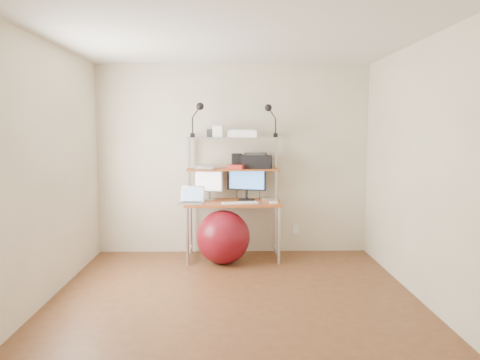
# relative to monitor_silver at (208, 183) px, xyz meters

# --- Properties ---
(room) EXTENTS (3.60, 3.60, 3.60)m
(room) POSITION_rel_monitor_silver_xyz_m (0.32, -1.57, 0.29)
(room) COLOR brown
(room) RESTS_ON ground
(computer_desk) EXTENTS (1.20, 0.60, 1.57)m
(computer_desk) POSITION_rel_monitor_silver_xyz_m (0.32, -0.07, -0.00)
(computer_desk) COLOR #B84C23
(computer_desk) RESTS_ON ground
(desktop) EXTENTS (1.20, 0.60, 0.00)m
(desktop) POSITION_rel_monitor_silver_xyz_m (0.32, -0.13, -0.22)
(desktop) COLOR #B84C23
(desktop) RESTS_ON computer_desk
(mid_shelf) EXTENTS (1.18, 0.34, 0.00)m
(mid_shelf) POSITION_rel_monitor_silver_xyz_m (0.32, -0.00, 0.19)
(mid_shelf) COLOR #B84C23
(mid_shelf) RESTS_ON computer_desk
(top_shelf) EXTENTS (1.18, 0.34, 0.00)m
(top_shelf) POSITION_rel_monitor_silver_xyz_m (0.32, -0.00, 0.59)
(top_shelf) COLOR silver
(top_shelf) RESTS_ON computer_desk
(floor) EXTENTS (3.60, 3.60, 0.00)m
(floor) POSITION_rel_monitor_silver_xyz_m (0.32, -1.57, -0.96)
(floor) COLOR brown
(floor) RESTS_ON ground
(wall_outlet) EXTENTS (0.08, 0.01, 0.12)m
(wall_outlet) POSITION_rel_monitor_silver_xyz_m (1.17, 0.21, -0.66)
(wall_outlet) COLOR white
(wall_outlet) RESTS_ON room
(monitor_silver) EXTENTS (0.37, 0.14, 0.41)m
(monitor_silver) POSITION_rel_monitor_silver_xyz_m (0.00, 0.00, 0.00)
(monitor_silver) COLOR #A8A9AD
(monitor_silver) RESTS_ON desktop
(monitor_black) EXTENTS (0.50, 0.22, 0.52)m
(monitor_black) POSITION_rel_monitor_silver_xyz_m (0.49, -0.02, 0.04)
(monitor_black) COLOR black
(monitor_black) RESTS_ON desktop
(laptop) EXTENTS (0.34, 0.29, 0.26)m
(laptop) POSITION_rel_monitor_silver_xyz_m (-0.19, -0.24, -0.17)
(laptop) COLOR silver
(laptop) RESTS_ON desktop
(keyboard) EXTENTS (0.47, 0.22, 0.01)m
(keyboard) POSITION_rel_monitor_silver_xyz_m (0.40, -0.29, -0.21)
(keyboard) COLOR white
(keyboard) RESTS_ON desktop
(mouse) EXTENTS (0.10, 0.07, 0.03)m
(mouse) POSITION_rel_monitor_silver_xyz_m (0.82, -0.29, -0.21)
(mouse) COLOR white
(mouse) RESTS_ON desktop
(mac_mini) EXTENTS (0.21, 0.21, 0.04)m
(mac_mini) POSITION_rel_monitor_silver_xyz_m (0.78, -0.06, -0.20)
(mac_mini) COLOR silver
(mac_mini) RESTS_ON desktop
(phone) EXTENTS (0.09, 0.13, 0.01)m
(phone) POSITION_rel_monitor_silver_xyz_m (0.24, -0.31, -0.21)
(phone) COLOR black
(phone) RESTS_ON desktop
(printer) EXTENTS (0.45, 0.34, 0.20)m
(printer) POSITION_rel_monitor_silver_xyz_m (0.61, 0.03, 0.28)
(printer) COLOR black
(printer) RESTS_ON mid_shelf
(nas_cube) EXTENTS (0.14, 0.14, 0.19)m
(nas_cube) POSITION_rel_monitor_silver_xyz_m (0.37, -0.02, 0.29)
(nas_cube) COLOR black
(nas_cube) RESTS_ON mid_shelf
(red_box) EXTENTS (0.23, 0.19, 0.06)m
(red_box) POSITION_rel_monitor_silver_xyz_m (0.36, -0.10, 0.22)
(red_box) COLOR #B2231C
(red_box) RESTS_ON mid_shelf
(scanner) EXTENTS (0.43, 0.34, 0.10)m
(scanner) POSITION_rel_monitor_silver_xyz_m (0.47, -0.02, 0.64)
(scanner) COLOR white
(scanner) RESTS_ON top_shelf
(box_white) EXTENTS (0.14, 0.12, 0.15)m
(box_white) POSITION_rel_monitor_silver_xyz_m (0.13, -0.05, 0.67)
(box_white) COLOR white
(box_white) RESTS_ON top_shelf
(box_grey) EXTENTS (0.11, 0.11, 0.11)m
(box_grey) POSITION_rel_monitor_silver_xyz_m (0.04, 0.03, 0.65)
(box_grey) COLOR #2D2C2F
(box_grey) RESTS_ON top_shelf
(clip_lamp_left) EXTENTS (0.17, 0.10, 0.43)m
(clip_lamp_left) POSITION_rel_monitor_silver_xyz_m (-0.11, -0.10, 0.91)
(clip_lamp_left) COLOR black
(clip_lamp_left) RESTS_ON top_shelf
(clip_lamp_right) EXTENTS (0.17, 0.09, 0.42)m
(clip_lamp_right) POSITION_rel_monitor_silver_xyz_m (0.79, -0.06, 0.90)
(clip_lamp_right) COLOR black
(clip_lamp_right) RESTS_ON top_shelf
(exercise_ball) EXTENTS (0.66, 0.66, 0.66)m
(exercise_ball) POSITION_rel_monitor_silver_xyz_m (0.19, -0.35, -0.63)
(exercise_ball) COLOR maroon
(exercise_ball) RESTS_ON floor
(paper_stack) EXTENTS (0.40, 0.40, 0.03)m
(paper_stack) POSITION_rel_monitor_silver_xyz_m (-0.06, -0.00, 0.21)
(paper_stack) COLOR white
(paper_stack) RESTS_ON mid_shelf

